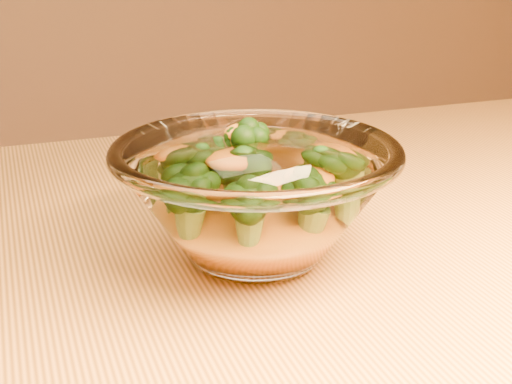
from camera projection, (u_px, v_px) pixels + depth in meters
table at (294, 336)px, 0.68m from camera, size 1.20×0.80×0.75m
glass_bowl at (256, 198)px, 0.59m from camera, size 0.24×0.24×0.11m
cheese_sauce at (256, 223)px, 0.60m from camera, size 0.13×0.13×0.04m
broccoli_heap at (251, 177)px, 0.60m from camera, size 0.16×0.14×0.08m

